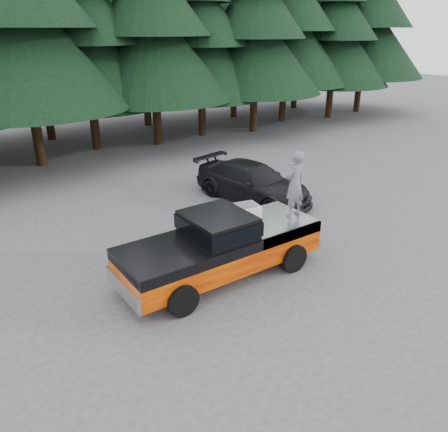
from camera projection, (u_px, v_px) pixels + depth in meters
ground at (214, 280)px, 12.28m from camera, size 120.00×120.00×0.00m
pickup_truck at (221, 255)px, 12.28m from camera, size 6.00×2.04×1.33m
truck_cab at (218, 224)px, 11.84m from camera, size 1.66×1.90×0.59m
air_compressor at (245, 215)px, 12.57m from camera, size 0.85×0.75×0.52m
man_on_bed at (295, 184)px, 12.76m from camera, size 0.78×0.56×2.00m
parked_car at (253, 182)px, 17.76m from camera, size 3.14×5.51×1.50m
treeline at (32, 3)px, 22.35m from camera, size 60.15×16.05×17.50m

